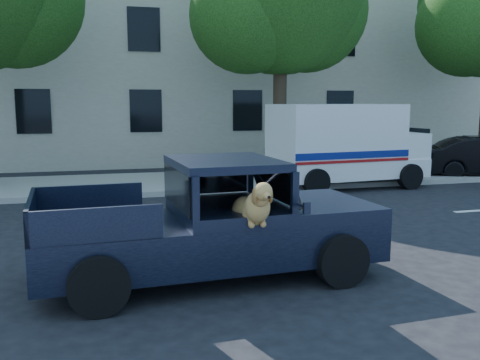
{
  "coord_description": "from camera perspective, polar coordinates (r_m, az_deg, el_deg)",
  "views": [
    {
      "loc": [
        -0.8,
        -7.12,
        2.58
      ],
      "look_at": [
        1.08,
        -0.07,
        1.5
      ],
      "focal_mm": 40.0,
      "sensor_mm": 36.0,
      "label": 1
    }
  ],
  "objects": [
    {
      "name": "street_tree_mid",
      "position": [
        18.0,
        4.46,
        18.44
      ],
      "size": [
        6.0,
        5.2,
        8.6
      ],
      "color": "#332619",
      "rests_on": "ground"
    },
    {
      "name": "lane_stripes",
      "position": [
        11.19,
        -0.01,
        -4.86
      ],
      "size": [
        21.6,
        0.14,
        0.01
      ],
      "primitive_type": null,
      "color": "silver",
      "rests_on": "ground"
    },
    {
      "name": "far_sidewalk",
      "position": [
        16.53,
        -11.97,
        -0.45
      ],
      "size": [
        60.0,
        4.0,
        0.15
      ],
      "primitive_type": "cube",
      "color": "gray",
      "rests_on": "ground"
    },
    {
      "name": "building_main",
      "position": [
        24.0,
        -5.91,
        12.99
      ],
      "size": [
        26.0,
        6.0,
        9.0
      ],
      "primitive_type": "cube",
      "color": "beige",
      "rests_on": "ground"
    },
    {
      "name": "ground",
      "position": [
        7.61,
        -8.15,
        -11.45
      ],
      "size": [
        120.0,
        120.0,
        0.0
      ],
      "primitive_type": "plane",
      "color": "black",
      "rests_on": "ground"
    },
    {
      "name": "mail_truck",
      "position": [
        16.3,
        11.06,
        3.02
      ],
      "size": [
        4.72,
        2.71,
        2.48
      ],
      "rotation": [
        0.0,
        0.0,
        0.1
      ],
      "color": "silver",
      "rests_on": "ground"
    },
    {
      "name": "pickup_truck",
      "position": [
        7.82,
        -3.76,
        -6.31
      ],
      "size": [
        4.99,
        2.59,
        1.75
      ],
      "rotation": [
        0.0,
        0.0,
        0.06
      ],
      "color": "black",
      "rests_on": "ground"
    }
  ]
}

